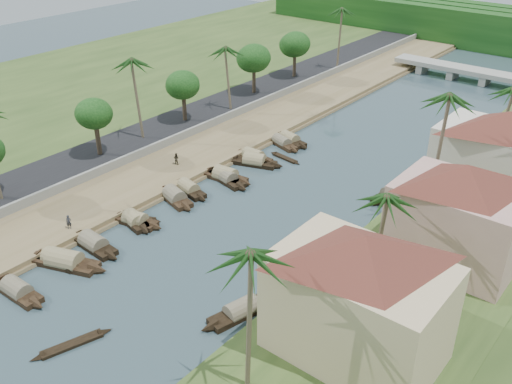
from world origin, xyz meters
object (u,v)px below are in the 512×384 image
Objects in this scene: sampan_0 at (17,290)px; sampan_1 at (56,259)px; building_near at (359,296)px; person_near at (69,222)px; bridge at (470,72)px.

sampan_1 is (-1.41, 4.92, -0.00)m from sampan_0.
sampan_0 is 1.12× the size of sampan_1.
sampan_0 reaches higher than sampan_1.
building_near is at bearing 0.50° from sampan_1.
person_near is (-3.11, 3.80, 1.15)m from sampan_1.
person_near is at bearing -99.39° from bridge.
sampan_0 is at bearing -157.25° from building_near.
person_near reaches higher than sampan_1.
building_near is 29.88m from sampan_1.
person_near is at bearing 117.10° from sampan_1.
sampan_1 is at bearing 104.57° from sampan_0.
person_near reaches higher than sampan_0.
person_near is (-31.67, -2.67, -4.82)m from building_near.
sampan_1 is (-9.56, -80.47, -1.31)m from bridge.
person_near is at bearing 116.00° from sampan_0.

